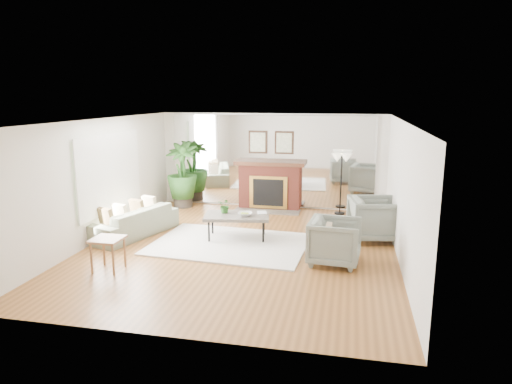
% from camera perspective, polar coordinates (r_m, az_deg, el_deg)
% --- Properties ---
extents(ground, '(7.00, 7.00, 0.00)m').
position_cam_1_polar(ground, '(9.12, -1.96, -6.97)').
color(ground, brown).
rests_on(ground, ground).
extents(wall_left, '(0.02, 7.00, 2.50)m').
position_cam_1_polar(wall_left, '(9.93, -19.03, 1.41)').
color(wall_left, silver).
rests_on(wall_left, ground).
extents(wall_right, '(0.02, 7.00, 2.50)m').
position_cam_1_polar(wall_right, '(8.59, 17.74, -0.08)').
color(wall_right, silver).
rests_on(wall_right, ground).
extents(wall_back, '(6.00, 0.02, 2.50)m').
position_cam_1_polar(wall_back, '(12.16, 1.92, 3.90)').
color(wall_back, silver).
rests_on(wall_back, ground).
extents(mirror_panel, '(5.40, 0.04, 2.40)m').
position_cam_1_polar(mirror_panel, '(12.14, 1.90, 3.89)').
color(mirror_panel, silver).
rests_on(mirror_panel, wall_back).
extents(window_panel, '(0.04, 2.40, 1.50)m').
position_cam_1_polar(window_panel, '(10.24, -17.79, 2.36)').
color(window_panel, '#B2E09E').
rests_on(window_panel, wall_left).
extents(fireplace, '(1.85, 0.83, 2.05)m').
position_cam_1_polar(fireplace, '(12.03, 1.71, 0.97)').
color(fireplace, maroon).
rests_on(fireplace, ground).
extents(area_rug, '(3.20, 2.39, 0.03)m').
position_cam_1_polar(area_rug, '(9.29, -3.30, -6.50)').
color(area_rug, white).
rests_on(area_rug, ground).
extents(coffee_table, '(1.44, 0.98, 0.53)m').
position_cam_1_polar(coffee_table, '(9.51, -2.40, -3.09)').
color(coffee_table, '#685E52').
rests_on(coffee_table, ground).
extents(sofa, '(1.39, 2.23, 0.61)m').
position_cam_1_polar(sofa, '(10.17, -15.06, -3.58)').
color(sofa, gray).
rests_on(sofa, ground).
extents(armchair_back, '(1.15, 1.12, 0.90)m').
position_cam_1_polar(armchair_back, '(9.79, 14.56, -3.27)').
color(armchair_back, gray).
rests_on(armchair_back, ground).
extents(armchair_front, '(0.97, 0.95, 0.82)m').
position_cam_1_polar(armchair_front, '(8.29, 9.83, -6.11)').
color(armchair_front, gray).
rests_on(armchair_front, ground).
extents(side_table, '(0.50, 0.50, 0.58)m').
position_cam_1_polar(side_table, '(8.25, -18.07, -6.12)').
color(side_table, olive).
rests_on(side_table, ground).
extents(potted_ficus, '(0.88, 0.88, 1.74)m').
position_cam_1_polar(potted_ficus, '(12.35, -9.23, 2.39)').
color(potted_ficus, black).
rests_on(potted_ficus, ground).
extents(floor_lamp, '(0.50, 0.28, 1.55)m').
position_cam_1_polar(floor_lamp, '(11.56, 10.64, 3.63)').
color(floor_lamp, black).
rests_on(floor_lamp, ground).
extents(tabletop_plant, '(0.35, 0.33, 0.32)m').
position_cam_1_polar(tabletop_plant, '(9.60, -3.88, -1.71)').
color(tabletop_plant, '#2F6124').
rests_on(tabletop_plant, coffee_table).
extents(fruit_bowl, '(0.34, 0.34, 0.07)m').
position_cam_1_polar(fruit_bowl, '(9.39, -1.40, -2.78)').
color(fruit_bowl, olive).
rests_on(fruit_bowl, coffee_table).
extents(book, '(0.26, 0.31, 0.02)m').
position_cam_1_polar(book, '(9.59, 0.18, -2.61)').
color(book, olive).
rests_on(book, coffee_table).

